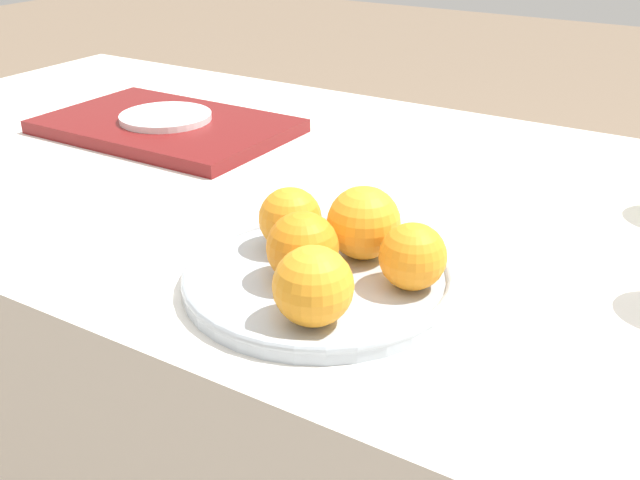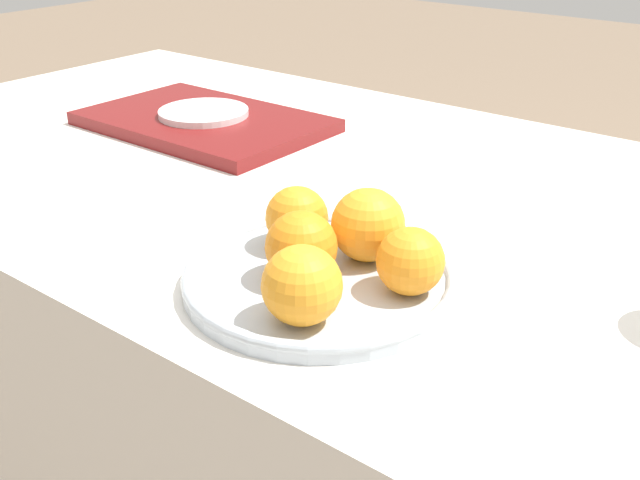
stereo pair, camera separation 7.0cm
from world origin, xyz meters
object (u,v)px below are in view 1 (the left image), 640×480
(orange_3, at_px, (364,223))
(orange_0, at_px, (290,219))
(orange_2, at_px, (413,256))
(orange_1, at_px, (303,248))
(serving_tray, at_px, (167,126))
(side_plate, at_px, (166,117))
(fruit_platter, at_px, (320,277))
(orange_4, at_px, (313,286))

(orange_3, bearing_deg, orange_0, -163.14)
(orange_2, distance_m, orange_3, 0.08)
(orange_1, distance_m, serving_tray, 0.54)
(orange_1, bearing_deg, orange_3, 71.83)
(orange_0, height_order, orange_3, orange_3)
(orange_2, height_order, side_plate, orange_2)
(fruit_platter, relative_size, orange_1, 3.89)
(orange_4, xyz_separation_m, side_plate, (-0.50, 0.36, -0.02))
(orange_4, bearing_deg, orange_3, 100.07)
(orange_0, height_order, serving_tray, orange_0)
(orange_1, height_order, orange_2, orange_1)
(orange_1, xyz_separation_m, orange_4, (0.05, -0.06, 0.00))
(orange_0, distance_m, side_plate, 0.47)
(fruit_platter, relative_size, orange_2, 4.22)
(orange_3, bearing_deg, orange_1, -108.17)
(orange_3, bearing_deg, fruit_platter, -106.82)
(orange_0, xyz_separation_m, orange_4, (0.10, -0.11, 0.00))
(orange_0, height_order, orange_4, orange_4)
(side_plate, bearing_deg, orange_0, -32.36)
(fruit_platter, bearing_deg, orange_2, 15.55)
(orange_4, relative_size, side_plate, 0.50)
(fruit_platter, xyz_separation_m, orange_3, (0.02, 0.06, 0.04))
(orange_3, distance_m, side_plate, 0.53)
(side_plate, bearing_deg, orange_1, -34.26)
(orange_0, bearing_deg, orange_2, -3.86)
(serving_tray, bearing_deg, orange_4, -36.17)
(orange_3, xyz_separation_m, orange_4, (0.02, -0.13, -0.00))
(orange_1, distance_m, orange_3, 0.08)
(orange_3, bearing_deg, orange_2, -24.72)
(fruit_platter, bearing_deg, serving_tray, 147.83)
(orange_2, bearing_deg, side_plate, 154.07)
(orange_2, xyz_separation_m, orange_3, (-0.07, 0.03, 0.01))
(fruit_platter, distance_m, orange_1, 0.04)
(fruit_platter, distance_m, side_plate, 0.54)
(orange_2, relative_size, orange_4, 0.90)
(orange_2, height_order, orange_3, orange_3)
(orange_1, height_order, orange_3, orange_3)
(orange_0, bearing_deg, serving_tray, 147.64)
(orange_0, distance_m, orange_4, 0.15)
(orange_3, relative_size, orange_4, 1.05)
(orange_2, bearing_deg, orange_4, -114.44)
(serving_tray, relative_size, side_plate, 2.66)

